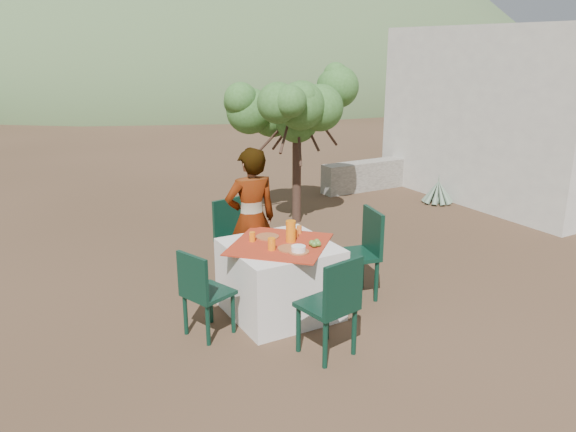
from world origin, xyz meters
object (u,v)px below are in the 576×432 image
(chair_far, at_px, (235,234))
(chair_left, at_px, (202,290))
(person, at_px, (251,220))
(chair_near, at_px, (333,303))
(juice_pitcher, at_px, (291,231))
(shrub_tree, at_px, (299,115))
(chair_right, at_px, (362,249))
(table, at_px, (280,278))
(guesthouse, at_px, (527,113))
(agave, at_px, (438,192))

(chair_far, distance_m, chair_left, 1.51)
(chair_left, distance_m, person, 1.26)
(chair_left, relative_size, person, 0.53)
(chair_far, bearing_deg, chair_near, -100.81)
(chair_near, relative_size, juice_pitcher, 4.25)
(chair_left, xyz_separation_m, shrub_tree, (2.67, 2.80, 1.19))
(chair_right, xyz_separation_m, shrub_tree, (0.81, 2.78, 1.12))
(chair_near, xyz_separation_m, juice_pitcher, (0.14, 1.00, 0.35))
(chair_left, height_order, chair_right, chair_right)
(chair_near, bearing_deg, table, -100.68)
(chair_far, distance_m, chair_right, 1.56)
(chair_far, xyz_separation_m, shrub_tree, (1.79, 1.57, 1.14))
(chair_left, xyz_separation_m, guesthouse, (7.19, 2.27, 1.02))
(juice_pitcher, bearing_deg, person, 97.94)
(chair_far, bearing_deg, guesthouse, -1.16)
(guesthouse, bearing_deg, chair_right, -157.03)
(person, distance_m, guesthouse, 6.49)
(chair_near, relative_size, guesthouse, 0.23)
(chair_near, xyz_separation_m, shrub_tree, (1.80, 3.71, 1.14))
(chair_right, bearing_deg, shrub_tree, 175.81)
(chair_right, relative_size, agave, 1.70)
(shrub_tree, relative_size, juice_pitcher, 9.44)
(person, relative_size, shrub_tree, 0.77)
(chair_right, bearing_deg, juice_pitcher, -82.84)
(table, xyz_separation_m, agave, (4.45, 2.37, -0.18))
(table, relative_size, guesthouse, 0.31)
(guesthouse, bearing_deg, table, -160.94)
(shrub_tree, bearing_deg, chair_right, -106.29)
(chair_right, bearing_deg, table, -82.51)
(chair_left, bearing_deg, agave, -85.32)
(agave, bearing_deg, guesthouse, -5.84)
(chair_far, distance_m, chair_near, 2.13)
(chair_near, distance_m, agave, 5.60)
(person, relative_size, juice_pitcher, 7.31)
(chair_near, distance_m, shrub_tree, 4.28)
(agave, bearing_deg, chair_near, -142.94)
(chair_far, distance_m, agave, 4.63)
(juice_pitcher, bearing_deg, guesthouse, 19.46)
(table, distance_m, chair_left, 0.89)
(chair_right, bearing_deg, chair_left, -77.48)
(guesthouse, bearing_deg, chair_far, -170.57)
(guesthouse, bearing_deg, agave, 174.16)
(chair_right, bearing_deg, chair_far, -128.88)
(chair_right, xyz_separation_m, juice_pitcher, (-0.85, 0.07, 0.33))
(person, bearing_deg, chair_near, 94.06)
(shrub_tree, bearing_deg, agave, -7.21)
(table, height_order, person, person)
(chair_near, height_order, chair_left, chair_near)
(table, bearing_deg, chair_right, -4.61)
(shrub_tree, bearing_deg, chair_left, -133.69)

